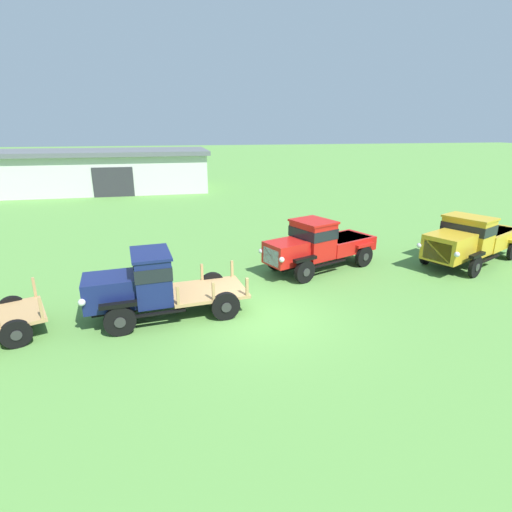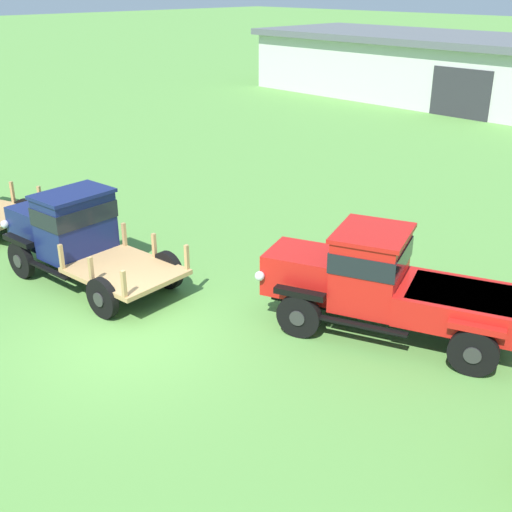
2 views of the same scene
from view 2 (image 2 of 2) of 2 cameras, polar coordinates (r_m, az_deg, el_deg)
The scene contains 4 objects.
ground_plane at distance 12.73m, azimuth -11.10°, elevation -7.19°, with size 240.00×240.00×0.00m, color #5B9342.
farm_shed at distance 39.24m, azimuth 16.40°, elevation 15.76°, with size 22.71×8.60×3.57m.
vintage_truck_second_in_line at distance 15.25m, azimuth -15.95°, elevation 2.07°, with size 4.96×2.37×2.06m.
vintage_truck_midrow_center at distance 12.51m, azimuth 11.32°, elevation -2.31°, with size 5.23×3.32×2.06m.
Camera 2 is at (9.42, -5.73, 6.38)m, focal length 45.00 mm.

